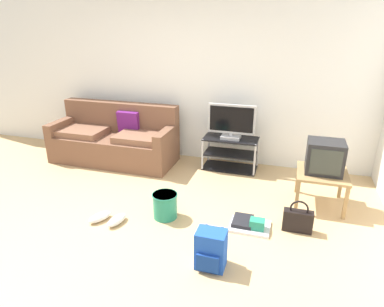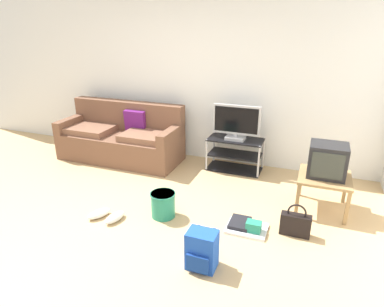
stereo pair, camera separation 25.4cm
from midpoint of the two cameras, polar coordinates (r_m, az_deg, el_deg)
ground_plane at (r=3.92m, az=-12.22°, el=-12.57°), size 9.00×9.80×0.02m
wall_back at (r=5.52m, az=0.66°, el=13.09°), size 9.00×0.10×2.70m
couch at (r=5.67m, az=-10.60°, el=2.50°), size 2.01×0.81×0.92m
tv_stand at (r=5.22m, az=8.71°, el=-0.15°), size 0.83×0.42×0.50m
flat_tv at (r=5.04m, az=8.98°, el=5.16°), size 0.71×0.22×0.53m
side_table at (r=4.36m, az=23.16°, el=-4.28°), size 0.60×0.60×0.44m
crt_tv at (r=4.28m, az=23.65°, el=-1.09°), size 0.43×0.37×0.39m
backpack at (r=3.22m, az=4.04°, el=-16.16°), size 0.27×0.27×0.38m
handbag at (r=3.87m, az=19.05°, el=-11.28°), size 0.32×0.11×0.37m
cleaning_bucket at (r=3.98m, az=-3.11°, el=-8.59°), size 0.30×0.30×0.30m
sneakers_pair at (r=4.07m, az=-12.56°, el=-10.29°), size 0.43×0.31×0.09m
floor_tray at (r=3.86m, az=11.15°, el=-12.11°), size 0.44×0.34×0.14m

